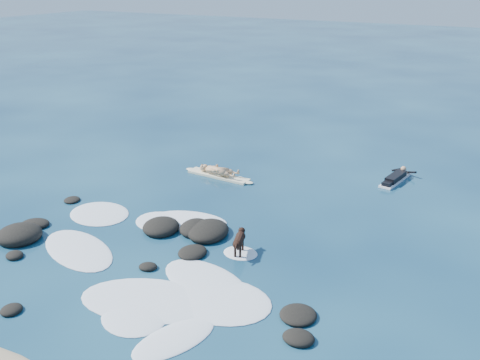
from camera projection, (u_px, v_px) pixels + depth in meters
The scene contains 6 objects.
ground at pixel (175, 245), 17.06m from camera, with size 160.00×160.00×0.00m, color #0A2642.
reef_rocks at pixel (134, 238), 17.26m from camera, with size 11.63×7.36×0.60m.
breaking_foam at pixel (156, 266), 15.86m from camera, with size 9.45×7.86×0.12m.
standing_surfer_rig at pixel (218, 160), 22.45m from camera, with size 3.41×0.75×1.94m.
paddling_surfer_rig at pixel (396, 178), 22.22m from camera, with size 1.13×2.50×0.43m.
dog at pixel (239, 240), 16.36m from camera, with size 0.53×1.16×0.76m.
Camera 1 is at (9.04, -12.29, 8.18)m, focal length 40.00 mm.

